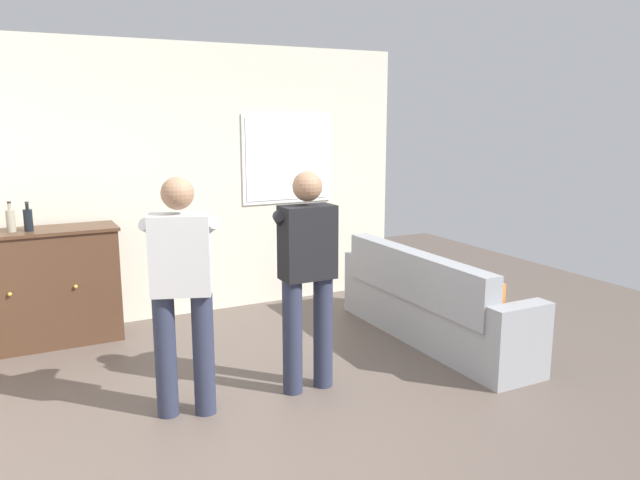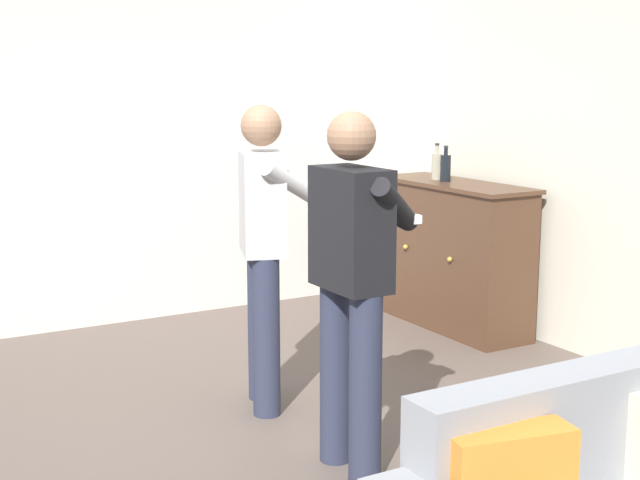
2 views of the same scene
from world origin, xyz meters
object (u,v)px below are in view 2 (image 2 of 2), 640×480
at_px(sideboard_cabinet, 453,254).
at_px(person_standing_right, 353,276).
at_px(bottle_liquor_amber, 437,166).
at_px(person_standing_left, 265,242).
at_px(bottle_wine_green, 445,167).

xyz_separation_m(sideboard_cabinet, person_standing_right, (1.73, -1.95, 0.40)).
distance_m(bottle_liquor_amber, person_standing_left, 2.17).
relative_size(bottle_wine_green, bottle_liquor_amber, 0.97).
relative_size(sideboard_cabinet, person_standing_left, 0.81).
distance_m(bottle_wine_green, person_standing_left, 2.09).
bearing_deg(sideboard_cabinet, bottle_liquor_amber, -176.28).
distance_m(person_standing_left, person_standing_right, 0.94).
bearing_deg(bottle_wine_green, sideboard_cabinet, 31.43).
relative_size(bottle_wine_green, person_standing_left, 0.16).
bearing_deg(bottle_liquor_amber, person_standing_right, -45.19).
relative_size(bottle_wine_green, person_standing_right, 0.16).
distance_m(sideboard_cabinet, bottle_liquor_amber, 0.67).
height_order(bottle_liquor_amber, person_standing_right, person_standing_right).
bearing_deg(person_standing_left, bottle_wine_green, 114.10).
relative_size(bottle_liquor_amber, person_standing_right, 0.16).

